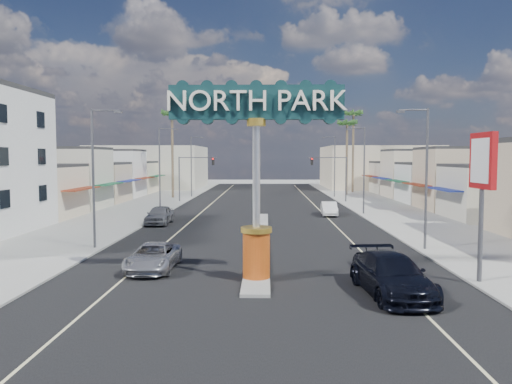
{
  "coord_description": "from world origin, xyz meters",
  "views": [
    {
      "loc": [
        0.45,
        -21.66,
        5.94
      ],
      "look_at": [
        -0.15,
        9.01,
        3.8
      ],
      "focal_mm": 35.0,
      "sensor_mm": 36.0,
      "label": 1
    }
  ],
  "objects_px": {
    "traffic_signal_left": "(193,170)",
    "suv_left": "(153,257)",
    "streetlight_r_mid": "(363,166)",
    "palm_right_mid": "(347,127)",
    "car_parked_left": "(160,215)",
    "traffic_signal_right": "(332,170)",
    "palm_right_far": "(353,118)",
    "bank_pylon_sign": "(482,169)",
    "palm_left_far": "(172,118)",
    "streetlight_l_far": "(192,163)",
    "streetlight_r_near": "(424,171)",
    "gateway_sign": "(256,158)",
    "streetlight_r_far": "(334,163)",
    "suv_right": "(391,275)",
    "car_parked_right": "(329,209)",
    "streetlight_l_near": "(96,171)",
    "streetlight_l_mid": "(161,166)"
  },
  "relations": [
    {
      "from": "traffic_signal_right",
      "to": "streetlight_l_far",
      "type": "bearing_deg",
      "value": 157.8
    },
    {
      "from": "streetlight_l_far",
      "to": "car_parked_right",
      "type": "relative_size",
      "value": 2.11
    },
    {
      "from": "streetlight_r_near",
      "to": "palm_right_far",
      "type": "distance_m",
      "value": 52.71
    },
    {
      "from": "traffic_signal_left",
      "to": "car_parked_right",
      "type": "xyz_separation_m",
      "value": [
        16.09,
        -14.99,
        -3.57
      ]
    },
    {
      "from": "gateway_sign",
      "to": "traffic_signal_right",
      "type": "xyz_separation_m",
      "value": [
        9.18,
        42.02,
        -1.65
      ]
    },
    {
      "from": "streetlight_l_near",
      "to": "suv_right",
      "type": "bearing_deg",
      "value": -32.51
    },
    {
      "from": "streetlight_l_far",
      "to": "car_parked_right",
      "type": "distance_m",
      "value": 29.13
    },
    {
      "from": "car_parked_right",
      "to": "bank_pylon_sign",
      "type": "bearing_deg",
      "value": -80.04
    },
    {
      "from": "traffic_signal_left",
      "to": "suv_left",
      "type": "height_order",
      "value": "traffic_signal_left"
    },
    {
      "from": "streetlight_r_mid",
      "to": "palm_right_far",
      "type": "bearing_deg",
      "value": 81.88
    },
    {
      "from": "streetlight_l_mid",
      "to": "palm_left_far",
      "type": "height_order",
      "value": "palm_left_far"
    },
    {
      "from": "car_parked_left",
      "to": "traffic_signal_right",
      "type": "bearing_deg",
      "value": 51.52
    },
    {
      "from": "streetlight_l_mid",
      "to": "palm_right_mid",
      "type": "height_order",
      "value": "palm_right_mid"
    },
    {
      "from": "palm_right_mid",
      "to": "bank_pylon_sign",
      "type": "bearing_deg",
      "value": -92.64
    },
    {
      "from": "palm_right_far",
      "to": "traffic_signal_left",
      "type": "bearing_deg",
      "value": -143.33
    },
    {
      "from": "traffic_signal_left",
      "to": "streetlight_l_mid",
      "type": "relative_size",
      "value": 0.67
    },
    {
      "from": "traffic_signal_right",
      "to": "streetlight_l_mid",
      "type": "height_order",
      "value": "streetlight_l_mid"
    },
    {
      "from": "traffic_signal_left",
      "to": "palm_right_mid",
      "type": "height_order",
      "value": "palm_right_mid"
    },
    {
      "from": "palm_left_far",
      "to": "suv_right",
      "type": "distance_m",
      "value": 54.85
    },
    {
      "from": "streetlight_l_far",
      "to": "streetlight_r_near",
      "type": "height_order",
      "value": "same"
    },
    {
      "from": "suv_left",
      "to": "palm_left_far",
      "type": "bearing_deg",
      "value": 99.66
    },
    {
      "from": "streetlight_r_mid",
      "to": "palm_right_mid",
      "type": "relative_size",
      "value": 0.74
    },
    {
      "from": "traffic_signal_right",
      "to": "streetlight_r_mid",
      "type": "xyz_separation_m",
      "value": [
        1.25,
        -13.99,
        0.79
      ]
    },
    {
      "from": "streetlight_r_mid",
      "to": "car_parked_left",
      "type": "xyz_separation_m",
      "value": [
        -19.41,
        -7.89,
        -4.24
      ]
    },
    {
      "from": "streetlight_r_far",
      "to": "streetlight_r_near",
      "type": "bearing_deg",
      "value": -90.0
    },
    {
      "from": "traffic_signal_left",
      "to": "car_parked_left",
      "type": "bearing_deg",
      "value": -89.46
    },
    {
      "from": "traffic_signal_right",
      "to": "suv_right",
      "type": "relative_size",
      "value": 0.99
    },
    {
      "from": "streetlight_r_far",
      "to": "suv_left",
      "type": "bearing_deg",
      "value": -108.39
    },
    {
      "from": "streetlight_r_mid",
      "to": "suv_right",
      "type": "height_order",
      "value": "streetlight_r_mid"
    },
    {
      "from": "gateway_sign",
      "to": "palm_left_far",
      "type": "relative_size",
      "value": 0.7
    },
    {
      "from": "traffic_signal_left",
      "to": "palm_left_far",
      "type": "bearing_deg",
      "value": 122.43
    },
    {
      "from": "streetlight_r_near",
      "to": "streetlight_l_far",
      "type": "bearing_deg",
      "value": 116.42
    },
    {
      "from": "traffic_signal_left",
      "to": "streetlight_l_far",
      "type": "height_order",
      "value": "streetlight_l_far"
    },
    {
      "from": "streetlight_l_far",
      "to": "streetlight_r_far",
      "type": "height_order",
      "value": "same"
    },
    {
      "from": "streetlight_r_near",
      "to": "palm_left_far",
      "type": "xyz_separation_m",
      "value": [
        -23.43,
        40.0,
        6.43
      ]
    },
    {
      "from": "palm_right_far",
      "to": "bank_pylon_sign",
      "type": "distance_m",
      "value": 60.93
    },
    {
      "from": "streetlight_r_mid",
      "to": "palm_left_far",
      "type": "xyz_separation_m",
      "value": [
        -23.43,
        20.0,
        6.43
      ]
    },
    {
      "from": "streetlight_r_far",
      "to": "car_parked_left",
      "type": "bearing_deg",
      "value": -123.0
    },
    {
      "from": "streetlight_l_near",
      "to": "gateway_sign",
      "type": "bearing_deg",
      "value": -37.55
    },
    {
      "from": "car_parked_right",
      "to": "streetlight_l_near",
      "type": "bearing_deg",
      "value": -129.88
    },
    {
      "from": "streetlight_l_near",
      "to": "car_parked_left",
      "type": "bearing_deg",
      "value": 83.15
    },
    {
      "from": "palm_right_far",
      "to": "suv_left",
      "type": "distance_m",
      "value": 62.45
    },
    {
      "from": "traffic_signal_right",
      "to": "palm_right_mid",
      "type": "distance_m",
      "value": 14.1
    },
    {
      "from": "traffic_signal_right",
      "to": "streetlight_r_near",
      "type": "distance_m",
      "value": 34.03
    },
    {
      "from": "bank_pylon_sign",
      "to": "car_parked_left",
      "type": "bearing_deg",
      "value": 131.15
    },
    {
      "from": "palm_right_far",
      "to": "suv_right",
      "type": "distance_m",
      "value": 64.1
    },
    {
      "from": "traffic_signal_left",
      "to": "bank_pylon_sign",
      "type": "relative_size",
      "value": 0.86
    },
    {
      "from": "palm_right_mid",
      "to": "car_parked_right",
      "type": "bearing_deg",
      "value": -102.72
    },
    {
      "from": "traffic_signal_right",
      "to": "car_parked_right",
      "type": "relative_size",
      "value": 1.41
    },
    {
      "from": "traffic_signal_right",
      "to": "streetlight_r_far",
      "type": "height_order",
      "value": "streetlight_r_far"
    }
  ]
}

